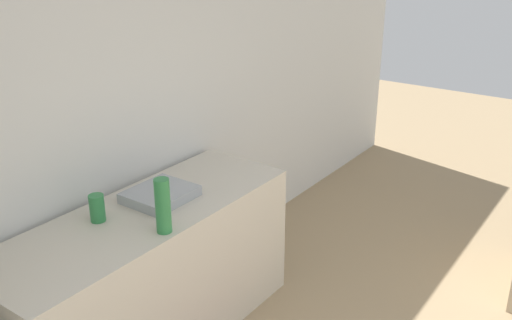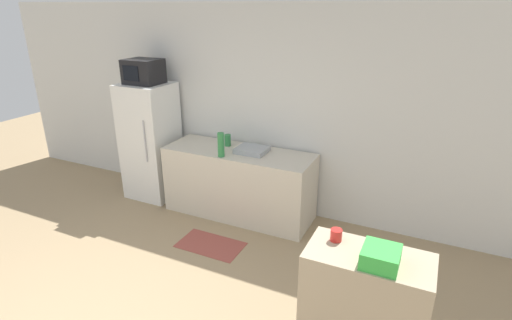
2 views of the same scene
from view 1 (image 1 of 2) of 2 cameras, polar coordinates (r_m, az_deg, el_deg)
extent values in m
cube|color=silver|center=(3.31, -17.00, 3.20)|extent=(8.00, 0.06, 2.60)
cube|color=beige|center=(3.44, -10.62, -11.55)|extent=(1.89, 0.66, 0.87)
cube|color=#9EA3A8|center=(3.34, -9.56, -3.42)|extent=(0.37, 0.32, 0.06)
cylinder|color=#2D7F42|center=(2.93, -9.30, -4.54)|extent=(0.08, 0.08, 0.29)
cylinder|color=#2D7F42|center=(3.15, -15.60, -4.65)|extent=(0.08, 0.08, 0.15)
camera|label=2|loc=(4.57, 63.85, 13.54)|focal=28.00mm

